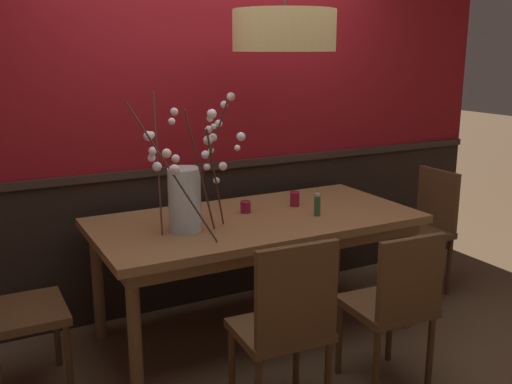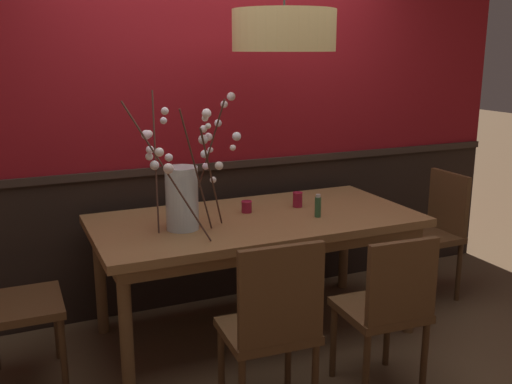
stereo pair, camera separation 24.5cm
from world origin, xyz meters
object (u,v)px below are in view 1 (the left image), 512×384
Objects in this scene: chair_far_side_left at (156,227)px; candle_holder_nearer_center at (295,199)px; vase_with_blossoms at (186,195)px; condiment_bottle at (317,205)px; chair_far_side_right at (241,215)px; candle_holder_nearer_edge at (246,207)px; chair_near_side_left at (286,322)px; chair_head_east_end at (425,224)px; chair_near_side_right at (394,302)px; dining_table at (256,230)px; pendant_lamp at (284,31)px; chair_head_west_end at (10,304)px.

chair_far_side_left is 9.17× the size of candle_holder_nearer_center.
condiment_bottle is (0.83, -0.09, -0.15)m from vase_with_blossoms.
candle_holder_nearer_center is at bearing -89.76° from chair_far_side_right.
candle_holder_nearer_edge is at bearing -114.32° from chair_far_side_right.
chair_near_side_left is at bearing -106.14° from candle_holder_nearer_edge.
chair_near_side_left is 1.02m from condiment_bottle.
chair_head_east_end is 9.30× the size of candle_holder_nearer_center.
candle_holder_nearer_edge is at bearing 108.92° from chair_near_side_right.
chair_far_side_right is 1.36m from vase_with_blossoms.
vase_with_blossoms reaches higher than chair_near_side_right.
chair_near_side_left is 12.39× the size of candle_holder_nearer_edge.
chair_far_side_left reaches higher than chair_near_side_right.
candle_holder_nearer_edge is at bearing 21.15° from vase_with_blossoms.
chair_far_side_left is 1.32m from condiment_bottle.
chair_near_side_right is at bearing -2.85° from chair_near_side_left.
condiment_bottle is (0.01, 0.76, 0.34)m from chair_near_side_right.
chair_head_east_end is 12.15× the size of candle_holder_nearer_edge.
chair_head_east_end reaches higher than candle_holder_nearer_center.
chair_far_side_right is at bearing 70.14° from chair_near_side_left.
vase_with_blossoms is at bearing 173.83° from condiment_bottle.
condiment_bottle is at bearing -6.17° from vase_with_blossoms.
chair_near_side_left is at bearing 177.15° from chair_near_side_right.
chair_near_side_left reaches higher than dining_table.
chair_near_side_left is 1.06× the size of pendant_lamp.
candle_holder_nearer_edge is (-1.45, 0.10, 0.30)m from chair_head_east_end.
candle_holder_nearer_center is 0.69× the size of condiment_bottle.
candle_holder_nearer_edge is at bearing -67.30° from chair_far_side_left.
chair_far_side_right is at bearing 65.68° from candle_holder_nearer_edge.
candle_holder_nearer_edge is (-0.01, 0.12, 0.12)m from dining_table.
chair_head_east_end is at bearing 0.95° from chair_head_west_end.
chair_near_side_right is at bearing -139.78° from chair_head_east_end.
dining_table is 0.17m from candle_holder_nearer_edge.
chair_head_west_end is 1.45m from chair_far_side_left.
vase_with_blossoms is at bearing 177.58° from pendant_lamp.
chair_far_side_right is at bearing 90.24° from candle_holder_nearer_center.
chair_far_side_left is 1.95m from chair_near_side_right.
candle_holder_nearer_center is 1.31× the size of candle_holder_nearer_edge.
chair_far_side_left is 1.15× the size of vase_with_blossoms.
chair_head_west_end reaches higher than chair_far_side_right.
vase_with_blossoms is at bearing -177.44° from chair_head_east_end.
condiment_bottle is (1.80, -0.13, 0.33)m from chair_head_west_end.
candle_holder_nearer_edge reaches higher than dining_table.
chair_far_side_left is 1.03× the size of pendant_lamp.
chair_head_west_end is at bearing -152.53° from chair_far_side_right.
chair_head_east_end reaches higher than chair_head_west_end.
vase_with_blossoms is at bearing -172.31° from dining_table.
chair_near_side_right reaches higher than chair_far_side_right.
chair_far_side_left is (-1.79, 0.90, -0.01)m from chair_head_east_end.
chair_head_west_end is 1.00× the size of chair_far_side_left.
chair_far_side_right is 1.00× the size of pendant_lamp.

